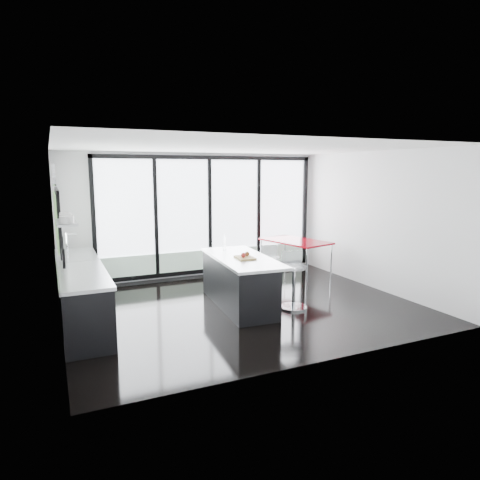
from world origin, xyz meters
name	(u,v)px	position (x,y,z in m)	size (l,w,h in m)	color
floor	(242,306)	(0.00, 0.00, 0.00)	(6.00, 5.00, 0.00)	black
ceiling	(242,147)	(0.00, 0.00, 2.80)	(6.00, 5.00, 0.00)	white
wall_back	(208,221)	(0.27, 2.47, 1.27)	(6.00, 0.09, 2.80)	silver
wall_front	(326,254)	(0.00, -2.50, 1.40)	(6.00, 0.00, 2.80)	silver
wall_left	(57,227)	(-2.97, 0.27, 1.56)	(0.26, 5.00, 2.80)	silver
wall_right	(376,221)	(3.00, 0.00, 1.40)	(0.00, 5.00, 2.80)	silver
counter_cabinets	(81,292)	(-2.67, 0.40, 0.46)	(0.69, 3.24, 1.36)	black
island	(238,281)	(-0.05, 0.04, 0.45)	(1.08, 2.25, 1.16)	black
bar_stool_near	(294,287)	(0.78, -0.50, 0.39)	(0.49, 0.49, 0.77)	silver
bar_stool_far	(270,274)	(0.91, 0.63, 0.36)	(0.45, 0.45, 0.71)	silver
red_table	(295,258)	(2.02, 1.49, 0.42)	(0.89, 1.56, 0.84)	maroon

